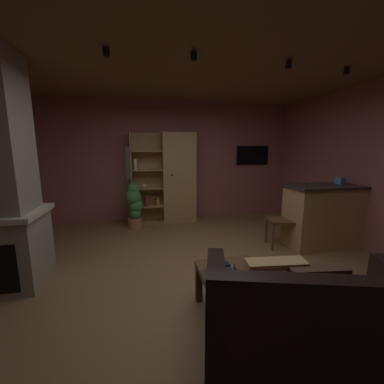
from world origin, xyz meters
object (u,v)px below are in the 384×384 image
at_px(dining_chair, 286,216).
at_px(potted_floor_plant, 134,204).
at_px(wall_mounted_tv, 252,155).
at_px(bookshelf_cabinet, 175,179).
at_px(table_book_2, 224,264).
at_px(leather_couch, 309,319).
at_px(coffee_table, 232,281).
at_px(kitchen_bar_counter, 329,215).
at_px(table_book_1, 237,270).
at_px(tissue_box, 340,181).
at_px(table_book_0, 236,268).

bearing_deg(dining_chair, potted_floor_plant, 148.89).
bearing_deg(wall_mounted_tv, bookshelf_cabinet, -173.81).
bearing_deg(table_book_2, wall_mounted_tv, 60.77).
bearing_deg(table_book_2, leather_couch, -53.00).
height_order(potted_floor_plant, wall_mounted_tv, wall_mounted_tv).
xyz_separation_m(bookshelf_cabinet, table_book_2, (0.04, -3.18, -0.47)).
height_order(bookshelf_cabinet, wall_mounted_tv, bookshelf_cabinet).
height_order(leather_couch, table_book_2, leather_couch).
height_order(dining_chair, potted_floor_plant, potted_floor_plant).
distance_m(coffee_table, dining_chair, 2.08).
bearing_deg(coffee_table, kitchen_bar_counter, 31.01).
xyz_separation_m(table_book_1, wall_mounted_tv, (1.79, 3.49, 0.99)).
bearing_deg(tissue_box, leather_couch, -135.92).
xyz_separation_m(tissue_box, dining_chair, (-0.96, 0.01, -0.57)).
xyz_separation_m(bookshelf_cabinet, potted_floor_plant, (-0.88, -0.32, -0.46)).
relative_size(table_book_1, dining_chair, 0.13).
height_order(bookshelf_cabinet, potted_floor_plant, bookshelf_cabinet).
distance_m(bookshelf_cabinet, coffee_table, 3.31).
bearing_deg(potted_floor_plant, bookshelf_cabinet, 19.86).
bearing_deg(coffee_table, table_book_1, -29.65).
height_order(leather_couch, dining_chair, dining_chair).
distance_m(bookshelf_cabinet, wall_mounted_tv, 2.01).
distance_m(leather_couch, dining_chair, 2.28).
xyz_separation_m(kitchen_bar_counter, potted_floor_plant, (-3.23, 1.59, -0.01)).
xyz_separation_m(bookshelf_cabinet, tissue_box, (2.57, -1.84, 0.12)).
distance_m(kitchen_bar_counter, table_book_0, 2.54).
xyz_separation_m(kitchen_bar_counter, tissue_box, (0.22, 0.07, 0.57)).
bearing_deg(table_book_0, coffee_table, -140.30).
height_order(table_book_2, dining_chair, dining_chair).
height_order(bookshelf_cabinet, table_book_0, bookshelf_cabinet).
xyz_separation_m(table_book_0, dining_chair, (1.44, 1.38, 0.07)).
relative_size(kitchen_bar_counter, table_book_0, 12.79).
relative_size(leather_couch, table_book_1, 15.11).
distance_m(bookshelf_cabinet, table_book_1, 3.32).
xyz_separation_m(table_book_2, potted_floor_plant, (-0.92, 2.86, 0.00)).
relative_size(tissue_box, table_book_1, 0.99).
bearing_deg(leather_couch, bookshelf_cabinet, 97.75).
bearing_deg(table_book_2, potted_floor_plant, 107.90).
bearing_deg(dining_chair, wall_mounted_tv, 80.72).
relative_size(table_book_0, wall_mounted_tv, 0.14).
bearing_deg(table_book_1, table_book_0, 74.45).
relative_size(table_book_2, potted_floor_plant, 0.11).
relative_size(table_book_2, dining_chair, 0.11).
bearing_deg(coffee_table, table_book_2, 132.58).
xyz_separation_m(tissue_box, table_book_0, (-2.40, -1.37, -0.63)).
xyz_separation_m(table_book_0, table_book_1, (-0.02, -0.07, 0.02)).
bearing_deg(leather_couch, kitchen_bar_counter, 46.30).
relative_size(bookshelf_cabinet, tissue_box, 16.43).
bearing_deg(leather_couch, table_book_2, 127.00).
bearing_deg(table_book_1, table_book_2, 138.12).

